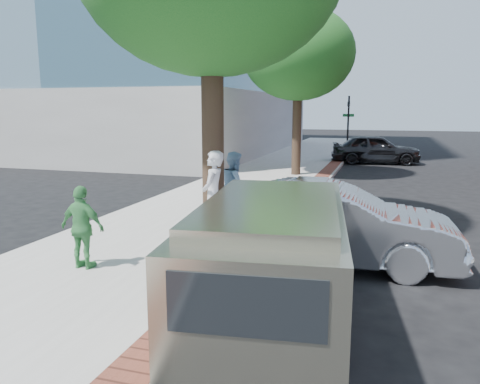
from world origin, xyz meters
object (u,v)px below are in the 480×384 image
at_px(person_gray, 213,196).
at_px(person_officer, 235,186).
at_px(person_green, 83,227).
at_px(sedan_silver, 329,224).
at_px(parking_meter, 234,211).
at_px(van, 274,250).
at_px(bg_car, 375,149).

relative_size(person_gray, person_officer, 1.11).
distance_m(person_gray, person_green, 2.97).
height_order(person_officer, sedan_silver, person_officer).
bearing_deg(person_green, sedan_silver, -151.27).
bearing_deg(parking_meter, sedan_silver, 34.94).
bearing_deg(person_green, person_gray, -119.47).
distance_m(person_gray, sedan_silver, 2.68).
bearing_deg(person_gray, sedan_silver, 77.73).
distance_m(parking_meter, person_green, 2.77).
bearing_deg(van, bg_car, 80.17).
bearing_deg(bg_car, person_officer, 161.54).
relative_size(person_green, bg_car, 0.32).
bearing_deg(person_officer, van, 179.97).
bearing_deg(sedan_silver, parking_meter, 122.15).
relative_size(person_officer, sedan_silver, 0.37).
bearing_deg(bg_car, person_green, 160.01).
distance_m(parking_meter, person_officer, 3.73).
height_order(parking_meter, sedan_silver, parking_meter).
distance_m(person_officer, person_green, 4.68).
bearing_deg(person_officer, person_gray, 159.80).
xyz_separation_m(person_green, bg_car, (4.62, 19.98, -0.10)).
bearing_deg(sedan_silver, person_officer, 45.72).
xyz_separation_m(bg_car, van, (-0.91, -20.55, 0.19)).
xyz_separation_m(parking_meter, person_gray, (-1.01, 1.60, -0.06)).
bearing_deg(parking_meter, bg_car, 84.00).
distance_m(parking_meter, van, 1.84).
distance_m(person_gray, van, 3.73).
bearing_deg(bg_car, parking_meter, 167.01).
relative_size(parking_meter, person_gray, 0.74).
bearing_deg(parking_meter, person_green, -161.02).
xyz_separation_m(sedan_silver, bg_car, (0.41, 17.96, 0.01)).
relative_size(person_gray, bg_car, 0.42).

